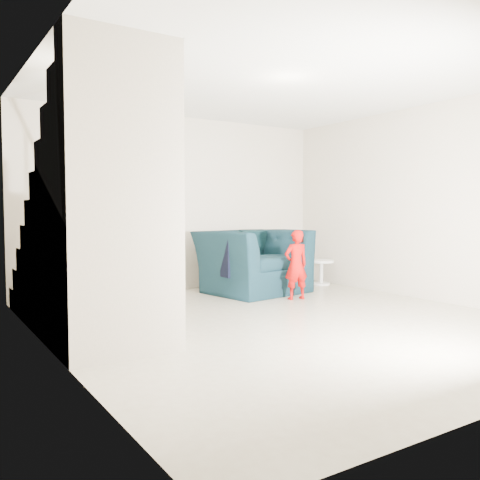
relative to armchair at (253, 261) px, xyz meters
name	(u,v)px	position (x,y,z in m)	size (l,w,h in m)	color
floor	(286,321)	(-0.83, -1.89, -0.47)	(5.50, 5.50, 0.00)	gray
ceiling	(288,77)	(-0.83, -1.89, 2.23)	(5.50, 5.50, 0.00)	silver
back_wall	(179,204)	(-0.83, 0.86, 0.88)	(5.00, 5.00, 0.00)	beige
left_wall	(51,197)	(-3.33, -1.89, 0.88)	(5.50, 5.50, 0.00)	beige
right_wall	(431,203)	(1.67, -1.89, 0.88)	(5.50, 5.50, 0.00)	beige
armchair	(253,261)	(0.00, 0.00, 0.00)	(1.45, 1.27, 0.94)	black
toddler	(296,265)	(0.15, -0.84, 0.01)	(0.35, 0.23, 0.97)	#8B0405
side_table	(321,268)	(1.41, 0.05, -0.19)	(0.41, 0.41, 0.41)	white
staircase	(92,240)	(-2.83, -1.34, 0.48)	(1.02, 3.03, 3.62)	#ADA089
cushion	(252,244)	(0.19, 0.34, 0.25)	(0.45, 0.13, 0.43)	black
throw	(220,256)	(-0.64, -0.10, 0.12)	(0.05, 0.52, 0.59)	black
phone	(302,239)	(0.22, -0.88, 0.37)	(0.02, 0.05, 0.10)	black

